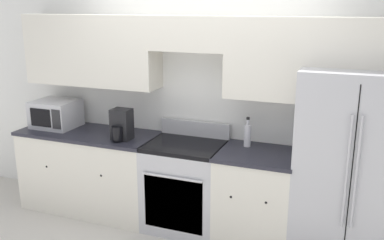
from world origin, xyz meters
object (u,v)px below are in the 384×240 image
(microwave, at_px, (56,114))
(bottle, at_px, (247,135))
(refrigerator, at_px, (352,166))
(oven_range, at_px, (185,185))

(microwave, height_order, bottle, microwave)
(refrigerator, bearing_deg, bottle, 175.17)
(oven_range, bearing_deg, microwave, 178.45)
(oven_range, xyz_separation_m, refrigerator, (1.55, 0.07, 0.40))
(refrigerator, bearing_deg, microwave, -179.54)
(microwave, relative_size, bottle, 1.61)
(oven_range, xyz_separation_m, bottle, (0.59, 0.15, 0.56))
(oven_range, distance_m, refrigerator, 1.60)
(microwave, bearing_deg, refrigerator, 0.46)
(oven_range, bearing_deg, refrigerator, 2.50)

